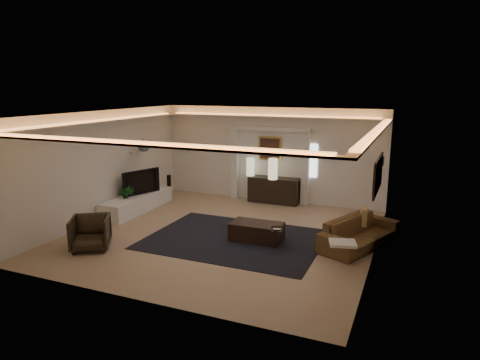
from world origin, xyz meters
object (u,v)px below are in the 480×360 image
at_px(console, 274,190).
at_px(armchair, 90,233).
at_px(coffee_table, 257,232).
at_px(sofa, 360,232).

height_order(console, armchair, console).
bearing_deg(armchair, coffee_table, -0.63).
bearing_deg(armchair, sofa, -7.02).
bearing_deg(armchair, console, 32.90).
relative_size(console, armchair, 1.91).
xyz_separation_m(console, coffee_table, (0.68, -3.32, -0.20)).
bearing_deg(console, sofa, -42.70).
bearing_deg(sofa, coffee_table, 127.42).
xyz_separation_m(coffee_table, armchair, (-3.18, -1.90, 0.17)).
xyz_separation_m(sofa, armchair, (-5.43, -2.47, 0.05)).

